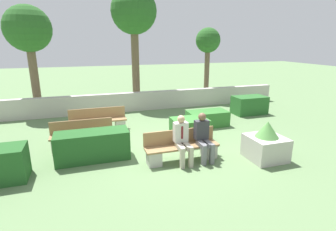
{
  "coord_description": "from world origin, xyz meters",
  "views": [
    {
      "loc": [
        -2.53,
        -7.26,
        3.21
      ],
      "look_at": [
        -0.03,
        0.5,
        0.9
      ],
      "focal_mm": 28.0,
      "sensor_mm": 36.0,
      "label": 1
    }
  ],
  "objects_px": {
    "bench_left_side": "(83,137)",
    "tree_center_left": "(134,14)",
    "bench_front": "(182,149)",
    "bench_right_side": "(98,123)",
    "tree_leftmost": "(28,31)",
    "planter_corner_left": "(266,144)",
    "person_seated_man": "(182,138)",
    "person_seated_woman": "(203,135)",
    "tree_center_right": "(208,43)"
  },
  "relations": [
    {
      "from": "bench_left_side",
      "to": "tree_center_left",
      "type": "bearing_deg",
      "value": 50.86
    },
    {
      "from": "tree_center_left",
      "to": "bench_left_side",
      "type": "bearing_deg",
      "value": -117.45
    },
    {
      "from": "tree_center_left",
      "to": "bench_front",
      "type": "bearing_deg",
      "value": -91.34
    },
    {
      "from": "bench_right_side",
      "to": "tree_leftmost",
      "type": "height_order",
      "value": "tree_leftmost"
    },
    {
      "from": "planter_corner_left",
      "to": "tree_leftmost",
      "type": "relative_size",
      "value": 0.23
    },
    {
      "from": "tree_leftmost",
      "to": "tree_center_left",
      "type": "bearing_deg",
      "value": 4.76
    },
    {
      "from": "bench_left_side",
      "to": "person_seated_man",
      "type": "xyz_separation_m",
      "value": [
        2.58,
        -1.96,
        0.4
      ]
    },
    {
      "from": "bench_right_side",
      "to": "person_seated_woman",
      "type": "distance_m",
      "value": 4.31
    },
    {
      "from": "bench_front",
      "to": "tree_center_right",
      "type": "relative_size",
      "value": 0.53
    },
    {
      "from": "bench_front",
      "to": "tree_center_left",
      "type": "distance_m",
      "value": 8.32
    },
    {
      "from": "person_seated_woman",
      "to": "tree_leftmost",
      "type": "bearing_deg",
      "value": 126.38
    },
    {
      "from": "person_seated_woman",
      "to": "person_seated_man",
      "type": "bearing_deg",
      "value": -179.77
    },
    {
      "from": "planter_corner_left",
      "to": "tree_leftmost",
      "type": "xyz_separation_m",
      "value": [
        -6.81,
        7.45,
        3.18
      ]
    },
    {
      "from": "person_seated_woman",
      "to": "tree_leftmost",
      "type": "relative_size",
      "value": 0.28
    },
    {
      "from": "person_seated_man",
      "to": "tree_leftmost",
      "type": "xyz_separation_m",
      "value": [
        -4.49,
        6.94,
        2.92
      ]
    },
    {
      "from": "bench_front",
      "to": "bench_left_side",
      "type": "distance_m",
      "value": 3.19
    },
    {
      "from": "person_seated_woman",
      "to": "tree_center_right",
      "type": "bearing_deg",
      "value": 63.52
    },
    {
      "from": "bench_front",
      "to": "person_seated_woman",
      "type": "relative_size",
      "value": 1.57
    },
    {
      "from": "person_seated_woman",
      "to": "planter_corner_left",
      "type": "height_order",
      "value": "person_seated_woman"
    },
    {
      "from": "bench_front",
      "to": "tree_leftmost",
      "type": "xyz_separation_m",
      "value": [
        -4.54,
        6.8,
        3.3
      ]
    },
    {
      "from": "bench_left_side",
      "to": "planter_corner_left",
      "type": "xyz_separation_m",
      "value": [
        4.89,
        -2.47,
        0.13
      ]
    },
    {
      "from": "bench_right_side",
      "to": "tree_leftmost",
      "type": "xyz_separation_m",
      "value": [
        -2.48,
        3.55,
        3.31
      ]
    },
    {
      "from": "person_seated_woman",
      "to": "tree_center_left",
      "type": "bearing_deg",
      "value": 93.16
    },
    {
      "from": "tree_center_left",
      "to": "bench_right_side",
      "type": "bearing_deg",
      "value": -119.47
    },
    {
      "from": "bench_right_side",
      "to": "person_seated_woman",
      "type": "relative_size",
      "value": 1.54
    },
    {
      "from": "person_seated_woman",
      "to": "tree_center_right",
      "type": "height_order",
      "value": "tree_center_right"
    },
    {
      "from": "bench_left_side",
      "to": "planter_corner_left",
      "type": "bearing_deg",
      "value": -38.51
    },
    {
      "from": "bench_front",
      "to": "person_seated_man",
      "type": "bearing_deg",
      "value": -107.36
    },
    {
      "from": "bench_left_side",
      "to": "planter_corner_left",
      "type": "height_order",
      "value": "planter_corner_left"
    },
    {
      "from": "planter_corner_left",
      "to": "tree_center_right",
      "type": "distance_m",
      "value": 8.33
    },
    {
      "from": "person_seated_woman",
      "to": "planter_corner_left",
      "type": "relative_size",
      "value": 1.2
    },
    {
      "from": "bench_front",
      "to": "bench_right_side",
      "type": "xyz_separation_m",
      "value": [
        -2.06,
        3.25,
        -0.0
      ]
    },
    {
      "from": "bench_right_side",
      "to": "tree_center_right",
      "type": "xyz_separation_m",
      "value": [
        6.2,
        3.77,
        2.79
      ]
    },
    {
      "from": "bench_left_side",
      "to": "tree_leftmost",
      "type": "distance_m",
      "value": 6.28
    },
    {
      "from": "person_seated_man",
      "to": "planter_corner_left",
      "type": "distance_m",
      "value": 2.38
    },
    {
      "from": "person_seated_woman",
      "to": "tree_center_left",
      "type": "relative_size",
      "value": 0.23
    },
    {
      "from": "tree_center_left",
      "to": "person_seated_woman",
      "type": "bearing_deg",
      "value": -86.84
    },
    {
      "from": "bench_front",
      "to": "bench_right_side",
      "type": "relative_size",
      "value": 1.02
    },
    {
      "from": "bench_front",
      "to": "person_seated_man",
      "type": "xyz_separation_m",
      "value": [
        -0.04,
        -0.14,
        0.39
      ]
    },
    {
      "from": "bench_front",
      "to": "bench_left_side",
      "type": "bearing_deg",
      "value": 145.21
    },
    {
      "from": "bench_front",
      "to": "tree_center_right",
      "type": "bearing_deg",
      "value": 59.47
    },
    {
      "from": "person_seated_man",
      "to": "person_seated_woman",
      "type": "height_order",
      "value": "person_seated_woman"
    },
    {
      "from": "person_seated_man",
      "to": "tree_center_right",
      "type": "relative_size",
      "value": 0.33
    },
    {
      "from": "bench_front",
      "to": "planter_corner_left",
      "type": "xyz_separation_m",
      "value": [
        2.27,
        -0.65,
        0.12
      ]
    },
    {
      "from": "bench_right_side",
      "to": "planter_corner_left",
      "type": "relative_size",
      "value": 1.86
    },
    {
      "from": "bench_left_side",
      "to": "person_seated_man",
      "type": "distance_m",
      "value": 3.26
    },
    {
      "from": "tree_center_right",
      "to": "bench_right_side",
      "type": "bearing_deg",
      "value": -148.7
    },
    {
      "from": "tree_center_left",
      "to": "tree_center_right",
      "type": "bearing_deg",
      "value": -2.49
    },
    {
      "from": "person_seated_man",
      "to": "planter_corner_left",
      "type": "bearing_deg",
      "value": -12.39
    },
    {
      "from": "bench_left_side",
      "to": "person_seated_woman",
      "type": "relative_size",
      "value": 1.43
    }
  ]
}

